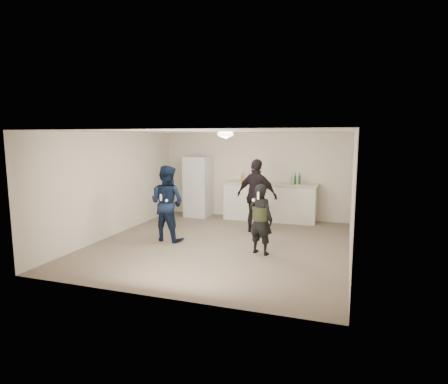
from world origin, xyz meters
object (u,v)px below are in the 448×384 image
(counter, at_px, (269,202))
(man, at_px, (167,203))
(shaker, at_px, (251,179))
(fridge, at_px, (198,187))
(spectator, at_px, (257,196))
(woman, at_px, (261,219))

(counter, relative_size, man, 1.49)
(man, bearing_deg, shaker, -106.60)
(counter, distance_m, fridge, 2.21)
(shaker, bearing_deg, spectator, -70.25)
(man, bearing_deg, counter, -115.97)
(counter, bearing_deg, woman, -81.65)
(shaker, bearing_deg, man, -114.00)
(shaker, bearing_deg, woman, -72.07)
(counter, distance_m, woman, 3.15)
(fridge, height_order, shaker, fridge)
(fridge, relative_size, woman, 1.24)
(shaker, height_order, woman, woman)
(spectator, bearing_deg, shaker, -57.14)
(spectator, bearing_deg, fridge, -19.23)
(counter, height_order, spectator, spectator)
(shaker, distance_m, man, 3.12)
(counter, bearing_deg, fridge, -178.16)
(man, distance_m, spectator, 2.25)
(man, bearing_deg, fridge, -75.27)
(fridge, relative_size, man, 1.03)
(counter, relative_size, shaker, 15.29)
(shaker, height_order, spectator, spectator)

